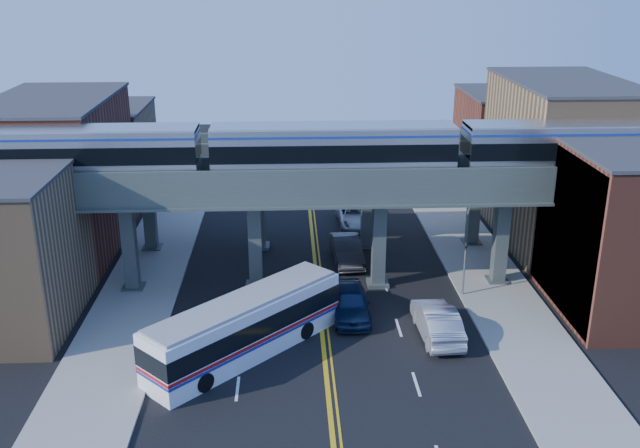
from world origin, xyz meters
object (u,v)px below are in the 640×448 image
Objects in this scene: car_lane_a at (350,302)px; car_lane_b at (347,250)px; car_lane_c at (355,216)px; car_lane_d at (362,194)px; traffic_signal at (465,263)px; car_parked_curb at (437,321)px; transit_bus at (246,327)px; stop_sign at (326,294)px; transit_train at (333,149)px.

car_lane_b is (0.48, 8.38, -0.03)m from car_lane_a.
car_lane_c reaches higher than car_lane_d.
car_parked_curb is at bearing -118.00° from traffic_signal.
car_parked_curb is at bearing -72.57° from car_lane_b.
car_lane_d is (1.20, 6.00, -0.09)m from car_lane_c.
car_lane_d is (8.98, 26.09, -0.88)m from transit_bus.
car_parked_curb is (4.22, -11.07, 0.03)m from car_lane_b.
car_parked_curb is (6.20, -2.08, -0.83)m from stop_sign.
traffic_signal is 9.26m from car_lane_b.
transit_train is 8.59× the size of car_lane_a.
stop_sign is 1.82m from car_lane_a.
traffic_signal reaches higher than car_lane_b.
transit_train is 4.41× the size of transit_bus.
transit_bus is 21.56m from car_lane_c.
transit_train reaches higher than car_lane_b.
car_lane_d is 0.89× the size of car_parked_curb.
car_parked_curb is at bearing -37.04° from transit_bus.
transit_train is 8.55× the size of car_lane_b.
transit_train reaches higher than stop_sign.
traffic_signal is 7.90m from car_lane_a.
car_lane_a is 1.07× the size of car_lane_d.
transit_train reaches higher than car_parked_curb.
stop_sign is 16.91m from car_lane_c.
transit_bus is 1.95× the size of car_lane_a.
traffic_signal is (8.90, 3.00, 0.54)m from stop_sign.
car_lane_d is (2.96, 21.96, -0.19)m from car_lane_a.
traffic_signal is at bearing 18.63° from stop_sign.
car_lane_b is 0.96× the size of car_parked_curb.
transit_train is at bearing -109.32° from car_lane_d.
transit_train is at bearing 82.14° from stop_sign.
transit_bus is 14.12m from car_lane_b.
car_lane_d is 24.70m from car_parked_curb.
traffic_signal reaches higher than transit_bus.
car_lane_b is at bearing 72.13° from transit_train.
stop_sign is 0.25× the size of transit_bus.
stop_sign is at bearing -157.99° from car_lane_a.
car_lane_c is at bearing -108.53° from car_lane_d.
transit_train is at bearing -104.30° from car_lane_c.
car_parked_curb is at bearing -82.81° from car_lane_c.
car_lane_b is at bearing 77.60° from stop_sign.
traffic_signal is 5.91m from car_parked_curb.
car_lane_d is at bearing 82.31° from car_lane_a.
stop_sign is 0.47× the size of car_parked_curb.
transit_bus is at bearing -112.93° from car_lane_c.
traffic_signal is at bearing -69.20° from car_lane_c.
stop_sign is 0.48× the size of car_lane_b.
transit_bus is 27.61m from car_lane_d.
transit_train is at bearing -54.61° from car_parked_curb.
traffic_signal is at bearing -44.32° from car_lane_b.
car_lane_d is at bearing 26.25° from transit_bus.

